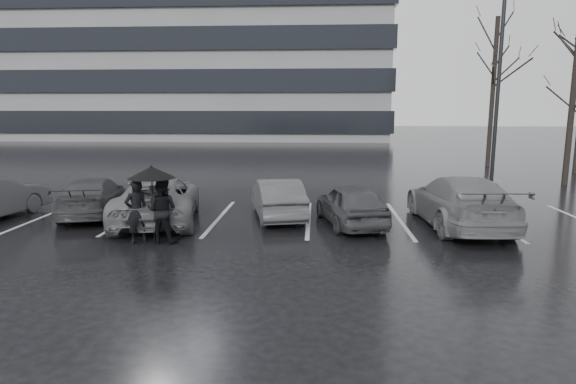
{
  "coord_description": "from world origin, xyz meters",
  "views": [
    {
      "loc": [
        0.82,
        -12.1,
        3.41
      ],
      "look_at": [
        0.05,
        1.0,
        1.1
      ],
      "focal_mm": 30.0,
      "sensor_mm": 36.0,
      "label": 1
    }
  ],
  "objects_px": {
    "car_west_b": "(158,199)",
    "lamp_post": "(497,98)",
    "car_main": "(351,204)",
    "pedestrian_right": "(162,211)",
    "pedestrian_left": "(137,211)",
    "tree_north": "(493,93)",
    "car_east": "(459,201)",
    "car_west_c": "(94,196)",
    "tree_east": "(573,94)",
    "car_west_a": "(277,198)"
  },
  "relations": [
    {
      "from": "car_west_b",
      "to": "lamp_post",
      "type": "distance_m",
      "value": 12.72
    },
    {
      "from": "car_main",
      "to": "car_west_b",
      "type": "bearing_deg",
      "value": -13.41
    },
    {
      "from": "lamp_post",
      "to": "pedestrian_right",
      "type": "bearing_deg",
      "value": -146.96
    },
    {
      "from": "pedestrian_left",
      "to": "tree_north",
      "type": "relative_size",
      "value": 0.19
    },
    {
      "from": "car_east",
      "to": "car_west_c",
      "type": "bearing_deg",
      "value": -7.22
    },
    {
      "from": "tree_north",
      "to": "pedestrian_left",
      "type": "bearing_deg",
      "value": -130.17
    },
    {
      "from": "car_west_c",
      "to": "car_east",
      "type": "xyz_separation_m",
      "value": [
        11.25,
        -0.82,
        0.14
      ]
    },
    {
      "from": "car_west_c",
      "to": "car_west_b",
      "type": "bearing_deg",
      "value": 149.97
    },
    {
      "from": "car_main",
      "to": "pedestrian_left",
      "type": "bearing_deg",
      "value": 9.28
    },
    {
      "from": "pedestrian_left",
      "to": "tree_north",
      "type": "xyz_separation_m",
      "value": [
        14.72,
        17.44,
        3.44
      ]
    },
    {
      "from": "car_east",
      "to": "pedestrian_right",
      "type": "relative_size",
      "value": 3.08
    },
    {
      "from": "car_west_b",
      "to": "car_east",
      "type": "distance_m",
      "value": 8.9
    },
    {
      "from": "car_west_c",
      "to": "tree_north",
      "type": "bearing_deg",
      "value": -152.44
    },
    {
      "from": "car_west_b",
      "to": "car_main",
      "type": "bearing_deg",
      "value": 168.01
    },
    {
      "from": "tree_north",
      "to": "lamp_post",
      "type": "bearing_deg",
      "value": -108.37
    },
    {
      "from": "car_main",
      "to": "tree_east",
      "type": "distance_m",
      "value": 13.5
    },
    {
      "from": "car_west_a",
      "to": "car_east",
      "type": "relative_size",
      "value": 0.74
    },
    {
      "from": "tree_north",
      "to": "car_west_b",
      "type": "bearing_deg",
      "value": -134.64
    },
    {
      "from": "car_west_c",
      "to": "tree_east",
      "type": "height_order",
      "value": "tree_east"
    },
    {
      "from": "car_west_b",
      "to": "pedestrian_right",
      "type": "distance_m",
      "value": 2.43
    },
    {
      "from": "car_west_b",
      "to": "pedestrian_right",
      "type": "bearing_deg",
      "value": 99.7
    },
    {
      "from": "pedestrian_left",
      "to": "car_west_b",
      "type": "bearing_deg",
      "value": -126.37
    },
    {
      "from": "car_east",
      "to": "car_main",
      "type": "bearing_deg",
      "value": -2.52
    },
    {
      "from": "car_west_c",
      "to": "tree_east",
      "type": "xyz_separation_m",
      "value": [
        18.28,
        7.37,
        3.4
      ]
    },
    {
      "from": "car_main",
      "to": "car_west_c",
      "type": "height_order",
      "value": "car_main"
    },
    {
      "from": "car_main",
      "to": "tree_north",
      "type": "bearing_deg",
      "value": -133.56
    },
    {
      "from": "pedestrian_right",
      "to": "tree_north",
      "type": "bearing_deg",
      "value": -121.0
    },
    {
      "from": "tree_east",
      "to": "tree_north",
      "type": "xyz_separation_m",
      "value": [
        -1.0,
        7.0,
        0.25
      ]
    },
    {
      "from": "car_west_b",
      "to": "car_west_c",
      "type": "bearing_deg",
      "value": -28.92
    },
    {
      "from": "car_main",
      "to": "car_east",
      "type": "xyz_separation_m",
      "value": [
        3.13,
        0.03,
        0.13
      ]
    },
    {
      "from": "car_west_c",
      "to": "car_west_a",
      "type": "bearing_deg",
      "value": 167.99
    },
    {
      "from": "car_main",
      "to": "pedestrian_left",
      "type": "relative_size",
      "value": 2.21
    },
    {
      "from": "car_west_c",
      "to": "pedestrian_left",
      "type": "bearing_deg",
      "value": 117.7
    },
    {
      "from": "tree_north",
      "to": "car_east",
      "type": "bearing_deg",
      "value": -111.67
    },
    {
      "from": "pedestrian_right",
      "to": "tree_north",
      "type": "relative_size",
      "value": 0.2
    },
    {
      "from": "car_east",
      "to": "pedestrian_left",
      "type": "height_order",
      "value": "pedestrian_left"
    },
    {
      "from": "car_east",
      "to": "lamp_post",
      "type": "xyz_separation_m",
      "value": [
        2.54,
        4.68,
        3.01
      ]
    },
    {
      "from": "car_west_c",
      "to": "lamp_post",
      "type": "height_order",
      "value": "lamp_post"
    },
    {
      "from": "car_west_b",
      "to": "car_west_c",
      "type": "relative_size",
      "value": 1.18
    },
    {
      "from": "car_west_a",
      "to": "tree_north",
      "type": "distance_m",
      "value": 18.67
    },
    {
      "from": "pedestrian_left",
      "to": "tree_east",
      "type": "bearing_deg",
      "value": 171.85
    },
    {
      "from": "car_west_a",
      "to": "car_west_b",
      "type": "xyz_separation_m",
      "value": [
        -3.55,
        -0.77,
        0.06
      ]
    },
    {
      "from": "pedestrian_left",
      "to": "lamp_post",
      "type": "relative_size",
      "value": 0.2
    },
    {
      "from": "lamp_post",
      "to": "tree_east",
      "type": "xyz_separation_m",
      "value": [
        4.49,
        3.5,
        0.25
      ]
    },
    {
      "from": "car_west_c",
      "to": "car_east",
      "type": "height_order",
      "value": "car_east"
    },
    {
      "from": "car_west_b",
      "to": "lamp_post",
      "type": "height_order",
      "value": "lamp_post"
    },
    {
      "from": "tree_east",
      "to": "tree_north",
      "type": "bearing_deg",
      "value": 98.13
    },
    {
      "from": "car_west_a",
      "to": "tree_east",
      "type": "distance_m",
      "value": 14.79
    },
    {
      "from": "car_west_a",
      "to": "car_east",
      "type": "height_order",
      "value": "car_east"
    },
    {
      "from": "car_west_c",
      "to": "tree_north",
      "type": "xyz_separation_m",
      "value": [
        17.28,
        14.37,
        3.65
      ]
    }
  ]
}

